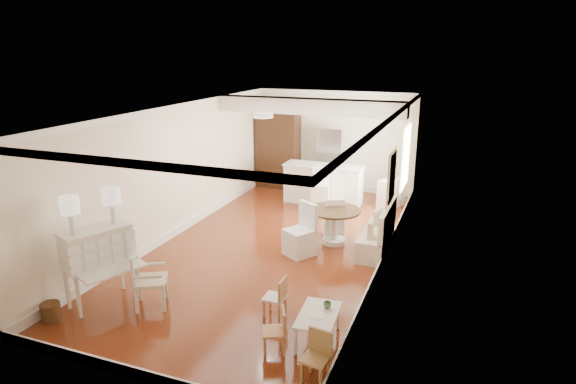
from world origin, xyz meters
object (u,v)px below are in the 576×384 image
Objects in this scene: kids_chair_a at (274,331)px; kids_chair_b at (275,297)px; secretary_bureau at (99,266)px; bar_stool_right at (320,190)px; bar_stool_left at (313,187)px; fridge at (341,162)px; sideboard at (391,193)px; wicker_basket at (51,312)px; slip_chair_near at (299,230)px; kids_table at (318,327)px; dining_table at (334,226)px; gustavian_armchair at (150,279)px; slip_chair_far at (333,216)px; breakfast_counter at (323,184)px; kids_chair_c at (316,358)px; pantry_cabinet at (278,148)px.

kids_chair_a is 0.98× the size of kids_chair_b.
secretary_bureau is 1.17× the size of bar_stool_right.
bar_stool_left is 0.54× the size of fridge.
wicker_basket is at bearing -94.80° from sideboard.
slip_chair_near is (-0.41, 2.28, 0.19)m from kids_chair_b.
kids_chair_a is at bearing 7.89° from wicker_basket.
secretary_bureau is 0.93m from wicker_basket.
kids_chair_a is (-0.48, -0.44, 0.10)m from kids_table.
fridge is (-0.80, 3.57, 0.53)m from dining_table.
gustavian_armchair is at bearing -125.72° from kids_chair_a.
fridge is (-0.66, 3.15, 0.47)m from slip_chair_far.
wicker_basket is 5.41m from dining_table.
secretary_bureau is at bearing -119.40° from kids_chair_a.
kids_chair_a is 6.75m from sideboard.
kids_chair_b is 0.32× the size of breakfast_counter.
secretary_bureau is at bearing -105.38° from fridge.
kids_table is at bearing 107.12° from kids_chair_a.
kids_chair_a is at bearing -81.96° from fridge.
wicker_basket is at bearing -121.59° from bar_stool_right.
kids_chair_b is at bearing 22.90° from wicker_basket.
wicker_basket is 5.69m from slip_chair_far.
sideboard is at bearing 84.78° from secretary_bureau.
kids_chair_b is 0.67× the size of bar_stool_left.
kids_chair_c is at bearing -77.40° from fridge.
bar_stool_left reaches higher than kids_chair_c.
gustavian_armchair is 4.03m from dining_table.
fridge reaches higher than kids_table.
dining_table is (0.07, 3.09, 0.05)m from kids_chair_b.
fridge is 1.77m from sideboard.
kids_chair_a is 7.59m from fridge.
pantry_cabinet is at bearing -23.67° from gustavian_armchair.
secretary_bureau is 0.84m from gustavian_armchair.
wicker_basket is at bearing -107.24° from kids_chair_a.
kids_chair_b is 0.60× the size of dining_table.
kids_table is 7.26m from fridge.
secretary_bureau reaches higher than kids_chair_b.
wicker_basket is 3.45m from kids_chair_a.
gustavian_armchair is 0.84× the size of dining_table.
bar_stool_right is at bearing 70.30° from wicker_basket.
sideboard reaches higher than kids_chair_c.
kids_chair_c is at bearing -35.86° from slip_chair_near.
bar_stool_right is at bearing -79.91° from breakfast_counter.
kids_table reaches higher than wicker_basket.
breakfast_counter reaches higher than sideboard.
bar_stool_left is at bearing -85.06° from slip_chair_far.
bar_stool_right is (1.91, 5.61, -0.09)m from secretary_bureau.
kids_chair_b is 0.60× the size of bar_stool_right.
fridge reaches higher than bar_stool_left.
kids_chair_b is (-0.81, 0.39, 0.11)m from kids_table.
bar_stool_right is at bearing -170.90° from kids_chair_b.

